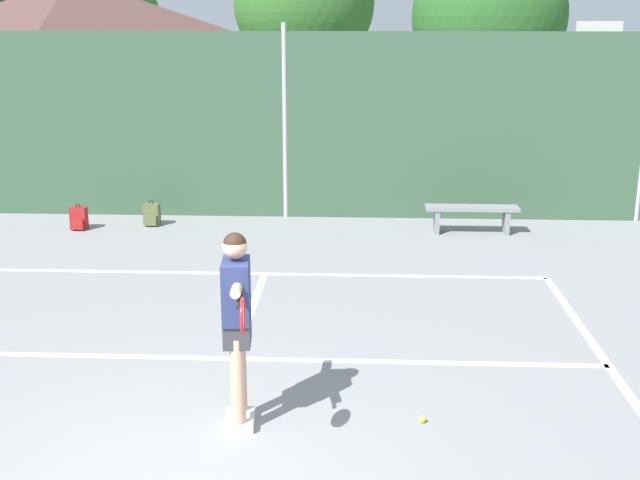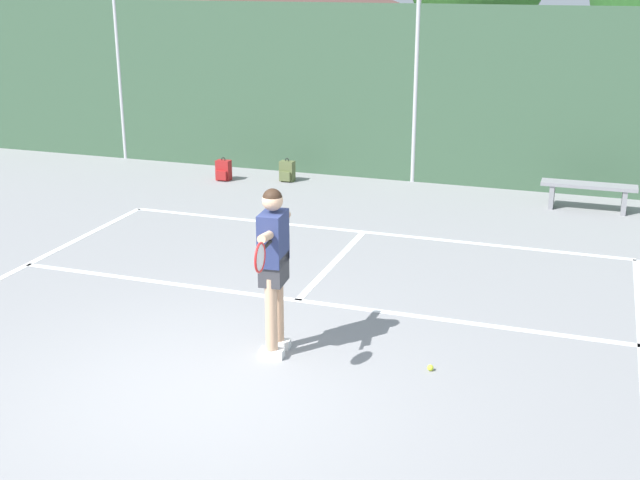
% 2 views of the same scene
% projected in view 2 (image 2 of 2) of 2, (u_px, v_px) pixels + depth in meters
% --- Properties ---
extents(ground_plane, '(120.00, 120.00, 0.00)m').
position_uv_depth(ground_plane, '(211.00, 390.00, 8.22)').
color(ground_plane, gray).
extents(court_markings, '(8.30, 11.10, 0.01)m').
position_uv_depth(court_markings, '(238.00, 362.00, 8.80)').
color(court_markings, white).
rests_on(court_markings, ground).
extents(chainlink_fence, '(26.09, 0.09, 3.54)m').
position_uv_depth(chainlink_fence, '(416.00, 95.00, 15.77)').
color(chainlink_fence, '#38563D').
rests_on(chainlink_fence, ground).
extents(clubhouse_building, '(7.04, 4.46, 4.50)m').
position_uv_depth(clubhouse_building, '(251.00, 38.00, 20.78)').
color(clubhouse_building, silver).
rests_on(clubhouse_building, ground).
extents(tennis_player, '(0.33, 1.43, 1.85)m').
position_uv_depth(tennis_player, '(273.00, 257.00, 8.66)').
color(tennis_player, silver).
rests_on(tennis_player, ground).
extents(tennis_ball, '(0.07, 0.07, 0.07)m').
position_uv_depth(tennis_ball, '(430.00, 368.00, 8.61)').
color(tennis_ball, '#CCE033').
rests_on(tennis_ball, ground).
extents(backpack_red, '(0.28, 0.24, 0.46)m').
position_uv_depth(backpack_red, '(223.00, 171.00, 16.33)').
color(backpack_red, maroon).
rests_on(backpack_red, ground).
extents(backpack_olive, '(0.29, 0.25, 0.46)m').
position_uv_depth(backpack_olive, '(287.00, 172.00, 16.26)').
color(backpack_olive, '#566038').
rests_on(backpack_olive, ground).
extents(courtside_bench, '(1.60, 0.36, 0.48)m').
position_uv_depth(courtside_bench, '(588.00, 190.00, 14.23)').
color(courtside_bench, gray).
rests_on(courtside_bench, ground).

